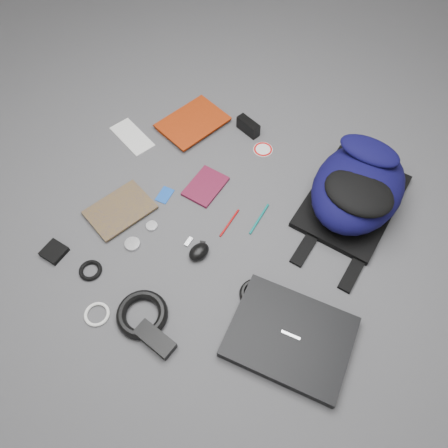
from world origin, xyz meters
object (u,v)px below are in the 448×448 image
at_px(dvd_case, 205,186).
at_px(compact_camera, 248,126).
at_px(backpack, 358,187).
at_px(mouse, 199,252).
at_px(power_brick, 155,339).
at_px(laptop, 290,337).
at_px(comic_book, 108,196).
at_px(textbook_red, 177,110).
at_px(pouch, 54,252).

height_order(dvd_case, compact_camera, compact_camera).
relative_size(backpack, mouse, 6.02).
height_order(dvd_case, power_brick, power_brick).
bearing_deg(laptop, comic_book, 164.22).
relative_size(textbook_red, dvd_case, 1.63).
relative_size(backpack, dvd_case, 2.90).
xyz_separation_m(backpack, power_brick, (-0.40, -0.80, -0.09)).
xyz_separation_m(comic_book, mouse, (0.44, -0.07, 0.01)).
height_order(backpack, power_brick, backpack).
xyz_separation_m(backpack, laptop, (-0.02, -0.61, -0.08)).
relative_size(power_brick, pouch, 1.78).
height_order(textbook_red, pouch, textbook_red).
bearing_deg(laptop, backpack, 86.41).
height_order(comic_book, mouse, mouse).
xyz_separation_m(compact_camera, power_brick, (0.11, -0.97, -0.01)).
bearing_deg(dvd_case, textbook_red, 140.39).
height_order(backpack, compact_camera, backpack).
xyz_separation_m(compact_camera, mouse, (0.09, -0.63, -0.01)).
bearing_deg(comic_book, power_brick, -18.60).
bearing_deg(laptop, power_brick, -154.77).
distance_m(comic_book, compact_camera, 0.66).
bearing_deg(compact_camera, backpack, 3.38).
height_order(comic_book, dvd_case, comic_book).
relative_size(comic_book, compact_camera, 2.22).
bearing_deg(dvd_case, backpack, 25.04).
bearing_deg(pouch, compact_camera, 65.99).
bearing_deg(pouch, dvd_case, 54.87).
bearing_deg(dvd_case, laptop, -32.57).
xyz_separation_m(laptop, mouse, (-0.40, 0.15, 0.00)).
bearing_deg(pouch, textbook_red, 86.48).
height_order(comic_book, pouch, pouch).
height_order(compact_camera, power_brick, compact_camera).
height_order(comic_book, compact_camera, compact_camera).
relative_size(comic_book, power_brick, 1.73).
relative_size(backpack, comic_book, 2.08).
distance_m(compact_camera, pouch, 0.93).
bearing_deg(pouch, comic_book, 83.36).
xyz_separation_m(laptop, pouch, (-0.87, -0.08, -0.01)).
distance_m(comic_book, mouse, 0.44).
distance_m(backpack, textbook_red, 0.86).
relative_size(textbook_red, power_brick, 2.02).
xyz_separation_m(laptop, compact_camera, (-0.50, 0.77, 0.01)).
bearing_deg(laptop, mouse, 158.60).
height_order(laptop, dvd_case, laptop).
xyz_separation_m(laptop, comic_book, (-0.84, 0.21, -0.01)).
relative_size(backpack, power_brick, 3.59).
height_order(textbook_red, compact_camera, compact_camera).
bearing_deg(textbook_red, backpack, 12.18).
xyz_separation_m(backpack, pouch, (-0.90, -0.68, -0.09)).
xyz_separation_m(backpack, comic_book, (-0.86, -0.39, -0.09)).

